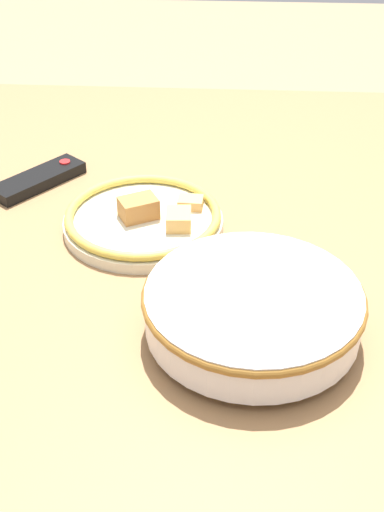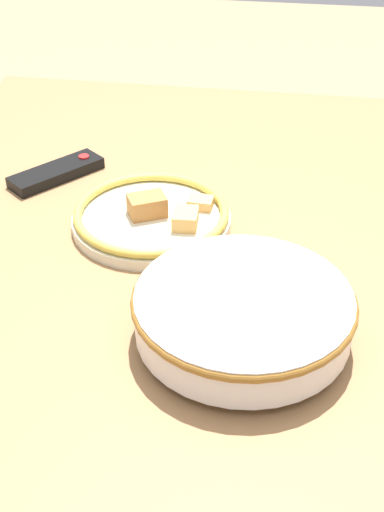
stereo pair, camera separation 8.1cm
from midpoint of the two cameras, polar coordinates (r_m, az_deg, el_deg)
dining_table at (r=1.14m, az=-2.43°, el=-2.43°), size 1.28×1.09×0.72m
noodle_bowl at (r=0.91m, az=2.35°, el=-4.36°), size 0.28×0.28×0.07m
food_plate at (r=1.14m, az=-5.89°, el=2.91°), size 0.25×0.25×0.05m
tv_remote at (r=1.29m, az=-13.94°, el=5.94°), size 0.17×0.15×0.02m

